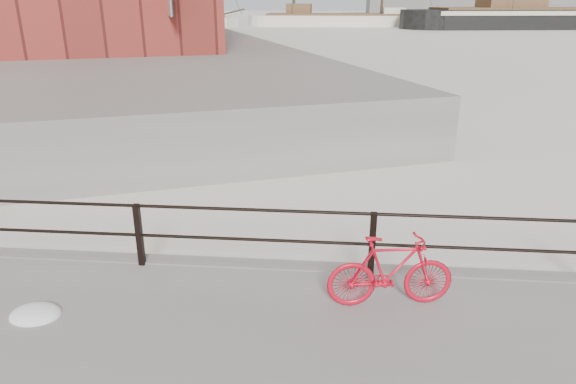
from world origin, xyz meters
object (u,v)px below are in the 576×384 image
(schooner_mid, at_px, (337,26))
(bicycle, at_px, (391,271))
(schooner_left, at_px, (162,28))
(workboat_near, at_px, (68,55))
(workboat_far, at_px, (74,41))

(schooner_mid, bearing_deg, bicycle, -88.53)
(bicycle, xyz_separation_m, schooner_left, (-27.38, 73.75, -0.86))
(schooner_mid, height_order, workboat_near, schooner_mid)
(bicycle, relative_size, workboat_near, 0.13)
(schooner_left, height_order, workboat_near, schooner_left)
(workboat_near, bearing_deg, schooner_mid, 47.79)
(bicycle, height_order, schooner_left, schooner_left)
(schooner_mid, bearing_deg, workboat_far, -128.06)
(bicycle, relative_size, schooner_mid, 0.05)
(bicycle, xyz_separation_m, workboat_near, (-22.28, 34.66, -0.86))
(bicycle, bearing_deg, schooner_left, 101.16)
(bicycle, height_order, workboat_far, workboat_far)
(bicycle, height_order, schooner_mid, schooner_mid)
(workboat_far, bearing_deg, schooner_left, 76.37)
(schooner_mid, relative_size, schooner_left, 1.23)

